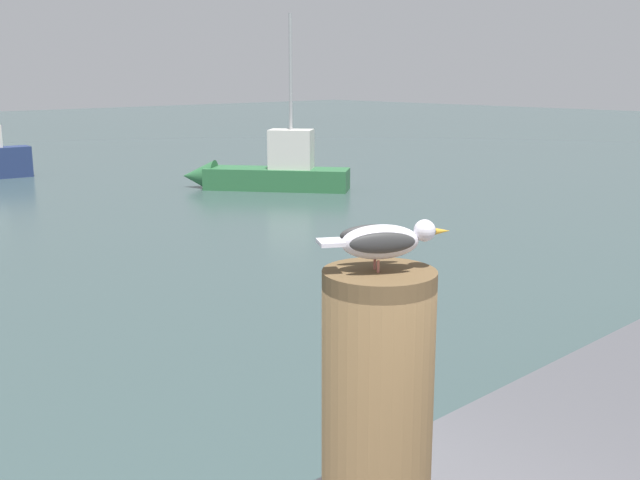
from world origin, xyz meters
The scene contains 3 objects.
mooring_post centered at (0.87, -0.35, 2.13)m, with size 0.33×0.33×0.84m, color brown.
seagull centered at (0.87, -0.35, 2.64)m, with size 0.36×0.25×0.14m.
boat_green centered at (12.18, 13.99, 0.49)m, with size 3.53×4.18×4.70m.
Camera 1 is at (-0.71, -1.76, 3.11)m, focal length 42.63 mm.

